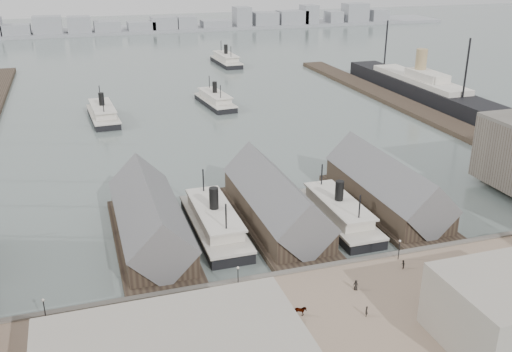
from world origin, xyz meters
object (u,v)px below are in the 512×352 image
object	(u,v)px
ferry_docked_west	(215,222)
ocean_steamer	(419,86)
horse_cart_left	(61,336)
horse_cart_center	(296,313)
horse_cart_right	(464,292)

from	to	relation	value
ferry_docked_west	ocean_steamer	size ratio (longest dim) A/B	0.32
ferry_docked_west	horse_cart_left	distance (m)	42.18
ocean_steamer	horse_cart_center	size ratio (longest dim) A/B	18.40
horse_cart_left	horse_cart_right	bearing A→B (deg)	-67.05
horse_cart_center	horse_cart_right	bearing A→B (deg)	-77.28
ferry_docked_west	horse_cart_right	bearing A→B (deg)	-50.04
horse_cart_center	horse_cart_right	world-z (taller)	horse_cart_center
ferry_docked_west	horse_cart_center	world-z (taller)	ferry_docked_west
ocean_steamer	horse_cart_left	xyz separation A→B (m)	(-134.86, -119.11, -1.16)
horse_cart_right	ferry_docked_west	bearing A→B (deg)	49.10
horse_cart_center	horse_cart_right	size ratio (longest dim) A/B	1.07
ferry_docked_west	horse_cart_right	size ratio (longest dim) A/B	6.22
horse_cart_right	horse_cart_left	bearing A→B (deg)	91.70
ferry_docked_west	horse_cart_left	world-z (taller)	ferry_docked_west
horse_cart_right	horse_cart_center	bearing A→B (deg)	93.05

